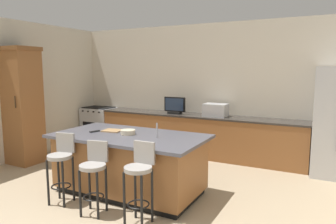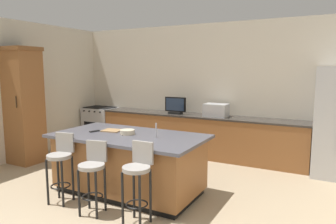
{
  "view_description": "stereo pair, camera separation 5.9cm",
  "coord_description": "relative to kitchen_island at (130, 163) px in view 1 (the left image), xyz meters",
  "views": [
    {
      "loc": [
        2.5,
        -1.99,
        1.89
      ],
      "look_at": [
        -0.03,
        2.89,
        1.13
      ],
      "focal_mm": 33.18,
      "sensor_mm": 36.0,
      "label": 1
    },
    {
      "loc": [
        2.55,
        -1.96,
        1.89
      ],
      "look_at": [
        -0.03,
        2.89,
        1.13
      ],
      "focal_mm": 33.18,
      "sensor_mm": 36.0,
      "label": 2
    }
  ],
  "objects": [
    {
      "name": "wall_left",
      "position": [
        -3.1,
        0.48,
        0.98
      ],
      "size": [
        0.12,
        5.01,
        2.88
      ],
      "primitive_type": "cube",
      "color": "beige",
      "rests_on": "ground_plane"
    },
    {
      "name": "range_oven",
      "position": [
        -2.6,
        2.4,
        -0.01
      ],
      "size": [
        0.79,
        0.63,
        0.92
      ],
      "color": "#B7BABF",
      "rests_on": "ground_plane"
    },
    {
      "name": "bar_stool_center",
      "position": [
        -0.01,
        -0.8,
        0.11
      ],
      "size": [
        0.35,
        0.37,
        0.95
      ],
      "rotation": [
        0.0,
        0.0,
        0.22
      ],
      "color": "gray",
      "rests_on": "ground_plane"
    },
    {
      "name": "cell_phone",
      "position": [
        -0.04,
        -0.02,
        0.45
      ],
      "size": [
        0.12,
        0.17,
        0.01
      ],
      "primitive_type": "cube",
      "rotation": [
        0.0,
        0.0,
        -0.38
      ],
      "color": "black",
      "rests_on": "kitchen_island"
    },
    {
      "name": "wall_back",
      "position": [
        0.15,
        2.78,
        0.98
      ],
      "size": [
        6.9,
        0.12,
        2.88
      ],
      "primitive_type": "cube",
      "color": "beige",
      "rests_on": "ground_plane"
    },
    {
      "name": "kitchen_island",
      "position": [
        0.0,
        0.0,
        0.0
      ],
      "size": [
        2.32,
        1.24,
        0.91
      ],
      "color": "black",
      "rests_on": "ground_plane"
    },
    {
      "name": "tv_remote",
      "position": [
        -0.6,
        -0.08,
        0.45
      ],
      "size": [
        0.09,
        0.18,
        0.02
      ],
      "primitive_type": "cube",
      "rotation": [
        0.0,
        0.0,
        -0.3
      ],
      "color": "black",
      "rests_on": "kitchen_island"
    },
    {
      "name": "sink_faucet_island",
      "position": [
        0.49,
        -0.0,
        0.55
      ],
      "size": [
        0.02,
        0.02,
        0.22
      ],
      "primitive_type": "cylinder",
      "color": "#B2B2B7",
      "rests_on": "kitchen_island"
    },
    {
      "name": "bar_stool_right",
      "position": [
        0.67,
        -0.76,
        0.15
      ],
      "size": [
        0.34,
        0.34,
        1.01
      ],
      "rotation": [
        0.0,
        0.0,
        0.01
      ],
      "color": "gray",
      "rests_on": "ground_plane"
    },
    {
      "name": "tv_monitor",
      "position": [
        -0.39,
        2.35,
        0.61
      ],
      "size": [
        0.5,
        0.16,
        0.37
      ],
      "color": "black",
      "rests_on": "counter_back"
    },
    {
      "name": "fruit_bowl",
      "position": [
        -0.03,
        0.01,
        0.48
      ],
      "size": [
        0.22,
        0.22,
        0.07
      ],
      "primitive_type": "cylinder",
      "color": "beige",
      "rests_on": "kitchen_island"
    },
    {
      "name": "bar_stool_left",
      "position": [
        -0.64,
        -0.75,
        0.13
      ],
      "size": [
        0.34,
        0.36,
        0.99
      ],
      "rotation": [
        0.0,
        0.0,
        0.2
      ],
      "color": "gray",
      "rests_on": "ground_plane"
    },
    {
      "name": "microwave",
      "position": [
        0.55,
        2.4,
        0.57
      ],
      "size": [
        0.48,
        0.36,
        0.27
      ],
      "primitive_type": "cube",
      "color": "#B7BABF",
      "rests_on": "counter_back"
    },
    {
      "name": "sink_faucet_back",
      "position": [
        0.3,
        2.5,
        0.56
      ],
      "size": [
        0.02,
        0.02,
        0.24
      ],
      "primitive_type": "cylinder",
      "color": "#B2B2B7",
      "rests_on": "counter_back"
    },
    {
      "name": "counter_back",
      "position": [
        0.12,
        2.4,
        -0.01
      ],
      "size": [
        4.61,
        0.62,
        0.9
      ],
      "color": "brown",
      "rests_on": "ground_plane"
    },
    {
      "name": "cabinet_tower",
      "position": [
        -2.76,
        0.29,
        0.74
      ],
      "size": [
        0.67,
        0.59,
        2.32
      ],
      "color": "brown",
      "rests_on": "ground_plane"
    },
    {
      "name": "cutting_board",
      "position": [
        -0.39,
        0.1,
        0.45
      ],
      "size": [
        0.32,
        0.29,
        0.02
      ],
      "primitive_type": "cube",
      "rotation": [
        0.0,
        0.0,
        0.16
      ],
      "color": "#A87F51",
      "rests_on": "kitchen_island"
    }
  ]
}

